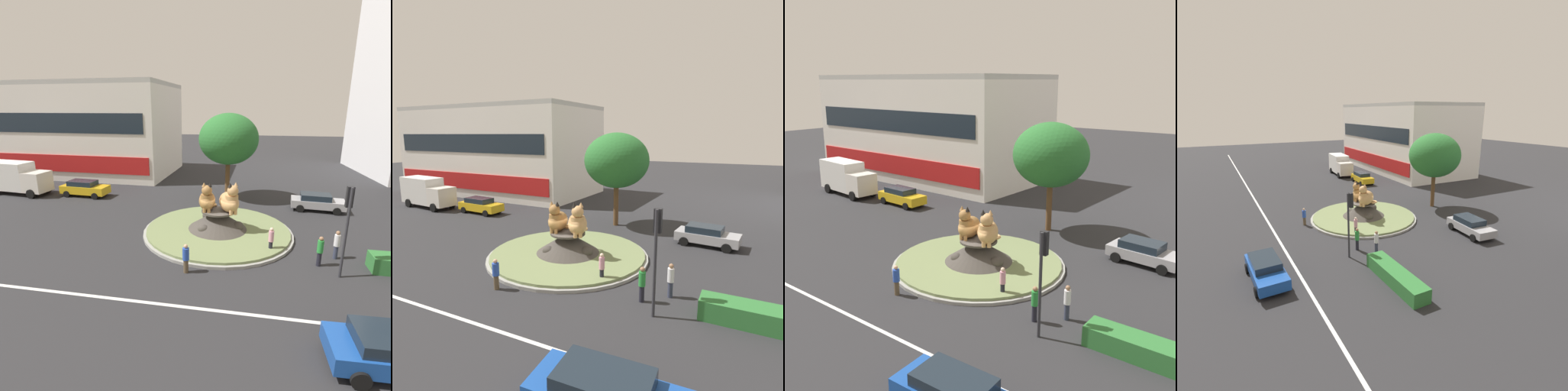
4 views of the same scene
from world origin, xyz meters
TOP-DOWN VIEW (x-y plane):
  - ground_plane at (0.00, 0.00)m, footprint 160.00×160.00m
  - lane_centreline at (0.00, -8.52)m, footprint 112.00×0.20m
  - roundabout_island at (-0.00, 0.01)m, footprint 10.33×10.33m
  - cat_statue_tabby at (-0.74, -0.02)m, footprint 1.30×2.12m
  - cat_statue_calico at (0.82, -0.19)m, footprint 1.96×2.48m
  - traffic_light_mast at (6.91, -4.53)m, footprint 0.32×0.46m
  - shophouse_block at (-20.84, 18.34)m, footprint 25.42×13.35m
  - clipped_hedge_strip at (11.43, -3.53)m, footprint 5.48×1.20m
  - broadleaf_tree_behind_island at (-0.05, 8.60)m, footprint 5.52×5.52m
  - pedestrian_blue_shirt at (-1.04, -5.63)m, footprint 0.35×0.35m
  - pedestrian_pink_shirt at (3.50, -2.50)m, footprint 0.31×0.31m
  - pedestrian_green_shirt at (6.06, -3.60)m, footprint 0.33×0.33m
  - pedestrian_white_shirt at (7.18, -2.54)m, footprint 0.32×0.32m
  - sedan_on_far_lane at (7.80, 6.37)m, footprint 4.48×2.35m
  - parked_car_right at (-14.02, 6.81)m, footprint 4.76×2.21m
  - delivery_box_truck at (-21.26, 6.35)m, footprint 7.01×2.98m

SIDE VIEW (x-z plane):
  - ground_plane at x=0.00m, z-range 0.00..0.00m
  - lane_centreline at x=0.00m, z-range 0.00..0.01m
  - clipped_hedge_strip at x=11.43m, z-range 0.00..0.90m
  - roundabout_island at x=0.00m, z-range -0.32..1.33m
  - sedan_on_far_lane at x=7.80m, z-range 0.05..1.49m
  - parked_car_right at x=-14.02m, z-range 0.04..1.60m
  - pedestrian_blue_shirt at x=-1.04m, z-range 0.04..1.67m
  - pedestrian_pink_shirt at x=3.50m, z-range 0.06..1.70m
  - pedestrian_white_shirt at x=7.18m, z-range 0.06..1.79m
  - pedestrian_green_shirt at x=6.06m, z-range 0.06..1.81m
  - delivery_box_truck at x=-21.26m, z-range 0.10..3.34m
  - cat_statue_tabby at x=-0.74m, z-range 1.38..3.43m
  - cat_statue_calico at x=0.82m, z-range 1.36..3.53m
  - traffic_light_mast at x=6.91m, z-range 0.96..5.77m
  - broadleaf_tree_behind_island at x=-0.05m, z-range 1.65..9.68m
  - shophouse_block at x=-20.84m, z-range 0.00..11.47m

